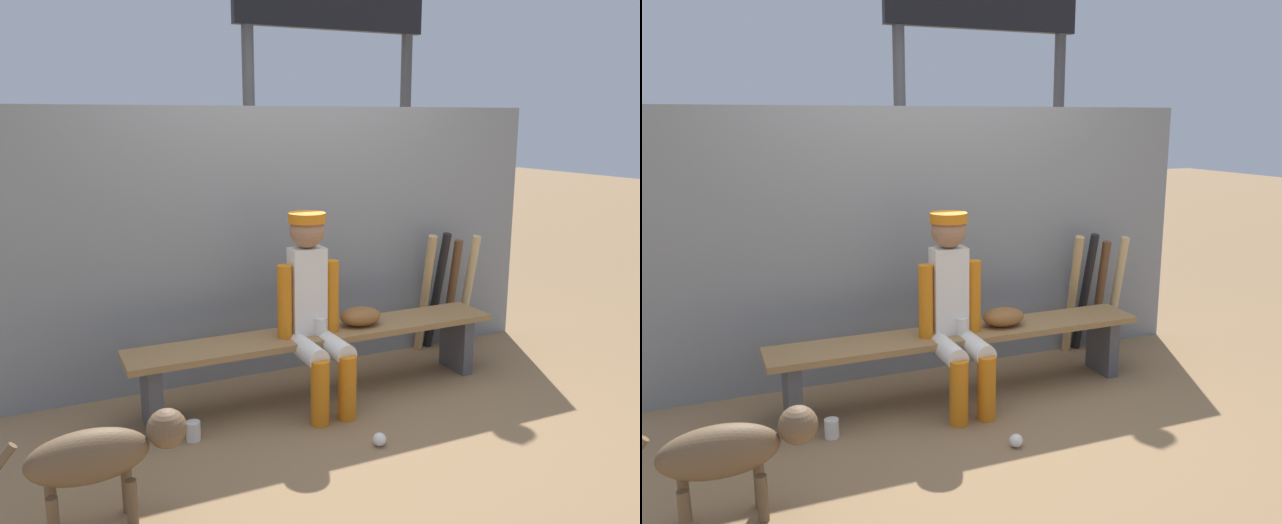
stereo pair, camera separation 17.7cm
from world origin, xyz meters
The scene contains 14 objects.
ground_plane centered at (0.00, 0.00, 0.00)m, with size 30.00×30.00×0.00m, color olive.
chainlink_fence centered at (0.00, 0.52, 0.92)m, with size 3.93×0.03×1.84m, color gray.
dugout_bench centered at (0.00, 0.00, 0.34)m, with size 2.44×0.36×0.43m.
player_seated centered at (-0.09, -0.10, 0.64)m, with size 0.41×0.55×1.20m.
baseball_glove centered at (0.29, 0.00, 0.49)m, with size 0.28×0.20×0.12m, color brown.
bat_wood_tan centered at (1.04, 0.36, 0.47)m, with size 0.06×0.06×0.95m, color tan.
bat_aluminum_black centered at (1.17, 0.39, 0.47)m, with size 0.06×0.06×0.94m, color black.
bat_wood_dark centered at (1.28, 0.37, 0.44)m, with size 0.06×0.06×0.87m, color brown.
bat_wood_natural centered at (1.42, 0.35, 0.45)m, with size 0.06×0.06×0.90m, color tan.
baseball centered at (0.01, -0.75, 0.04)m, with size 0.07×0.07×0.07m, color white.
cup_on_ground centered at (-0.90, -0.26, 0.06)m, with size 0.08×0.08×0.11m, color silver.
cup_on_bench centered at (-0.03, -0.06, 0.49)m, with size 0.08×0.08×0.11m, color silver.
scoreboard centered at (0.96, 1.67, 2.44)m, with size 2.02×0.27×3.51m.
dog centered at (-1.45, -0.86, 0.34)m, with size 0.84×0.20×0.49m.
Camera 1 is at (-1.69, -3.61, 1.76)m, focal length 36.91 mm.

